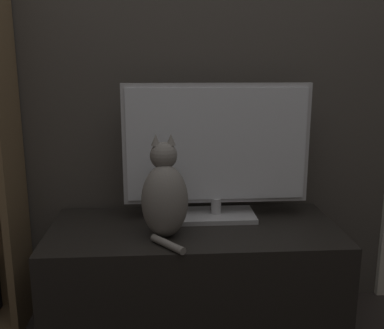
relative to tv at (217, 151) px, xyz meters
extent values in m
cube|color=#47423D|center=(-0.10, 0.21, 0.51)|extent=(4.80, 0.05, 2.60)
cube|color=black|center=(-0.10, -0.11, -0.55)|extent=(1.19, 0.55, 0.50)
cube|color=#B7B7BC|center=(0.00, 0.00, -0.29)|extent=(0.34, 0.20, 0.02)
cylinder|color=#B7B7BC|center=(0.00, 0.00, -0.24)|extent=(0.04, 0.04, 0.07)
cube|color=#B7B7BC|center=(0.00, 0.00, 0.03)|extent=(0.80, 0.02, 0.51)
cube|color=white|center=(0.00, -0.01, 0.03)|extent=(0.76, 0.01, 0.48)
ellipsoid|color=gray|center=(-0.22, -0.20, -0.15)|extent=(0.19, 0.17, 0.29)
ellipsoid|color=silver|center=(-0.23, -0.14, -0.17)|extent=(0.10, 0.06, 0.16)
sphere|color=gray|center=(-0.23, -0.17, 0.02)|extent=(0.11, 0.11, 0.11)
cone|color=gray|center=(-0.26, -0.17, 0.08)|extent=(0.04, 0.04, 0.04)
cone|color=gray|center=(-0.20, -0.17, 0.08)|extent=(0.04, 0.04, 0.04)
cylinder|color=gray|center=(-0.22, -0.32, -0.28)|extent=(0.13, 0.15, 0.03)
cube|color=brown|center=(-0.87, 0.04, 0.12)|extent=(0.03, 0.28, 1.83)
camera|label=1|loc=(-0.23, -1.86, 0.37)|focal=42.00mm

